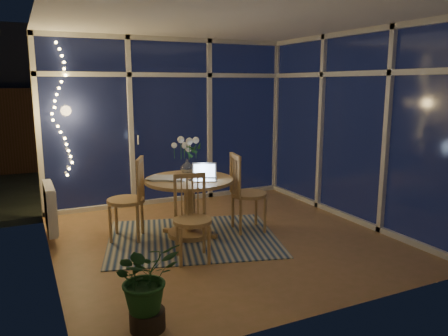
# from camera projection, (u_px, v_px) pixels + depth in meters

# --- Properties ---
(floor) EXTENTS (4.00, 4.00, 0.00)m
(floor) POSITION_uv_depth(u_px,v_px,m) (224.00, 238.00, 5.44)
(floor) COLOR olive
(floor) RESTS_ON ground
(ceiling) EXTENTS (4.00, 4.00, 0.00)m
(ceiling) POSITION_uv_depth(u_px,v_px,m) (224.00, 20.00, 4.95)
(ceiling) COLOR white
(ceiling) RESTS_ON wall_back
(wall_back) EXTENTS (4.00, 0.04, 2.60)m
(wall_back) POSITION_uv_depth(u_px,v_px,m) (170.00, 121.00, 6.97)
(wall_back) COLOR beige
(wall_back) RESTS_ON floor
(wall_front) EXTENTS (4.00, 0.04, 2.60)m
(wall_front) POSITION_uv_depth(u_px,v_px,m) (334.00, 161.00, 3.42)
(wall_front) COLOR beige
(wall_front) RESTS_ON floor
(wall_left) EXTENTS (0.04, 4.00, 2.60)m
(wall_left) POSITION_uv_depth(u_px,v_px,m) (43.00, 144.00, 4.35)
(wall_left) COLOR beige
(wall_left) RESTS_ON floor
(wall_right) EXTENTS (0.04, 4.00, 2.60)m
(wall_right) POSITION_uv_depth(u_px,v_px,m) (354.00, 127.00, 6.04)
(wall_right) COLOR beige
(wall_right) RESTS_ON floor
(window_wall_back) EXTENTS (4.00, 0.10, 2.60)m
(window_wall_back) POSITION_uv_depth(u_px,v_px,m) (171.00, 122.00, 6.93)
(window_wall_back) COLOR silver
(window_wall_back) RESTS_ON floor
(window_wall_right) EXTENTS (0.10, 4.00, 2.60)m
(window_wall_right) POSITION_uv_depth(u_px,v_px,m) (352.00, 127.00, 6.02)
(window_wall_right) COLOR silver
(window_wall_right) RESTS_ON floor
(radiator) EXTENTS (0.10, 0.70, 0.58)m
(radiator) POSITION_uv_depth(u_px,v_px,m) (50.00, 208.00, 5.35)
(radiator) COLOR white
(radiator) RESTS_ON wall_left
(fairy_lights) EXTENTS (0.24, 0.10, 1.85)m
(fairy_lights) POSITION_uv_depth(u_px,v_px,m) (61.00, 110.00, 6.12)
(fairy_lights) COLOR #FAC964
(fairy_lights) RESTS_ON window_wall_back
(garden_patio) EXTENTS (12.00, 6.00, 0.10)m
(garden_patio) POSITION_uv_depth(u_px,v_px,m) (151.00, 169.00, 10.10)
(garden_patio) COLOR black
(garden_patio) RESTS_ON ground
(garden_fence) EXTENTS (11.00, 0.08, 1.80)m
(garden_fence) POSITION_uv_depth(u_px,v_px,m) (123.00, 127.00, 10.15)
(garden_fence) COLOR #382414
(garden_fence) RESTS_ON ground
(neighbour_roof) EXTENTS (7.00, 3.00, 2.20)m
(neighbour_roof) POSITION_uv_depth(u_px,v_px,m) (108.00, 73.00, 12.68)
(neighbour_roof) COLOR #363841
(neighbour_roof) RESTS_ON ground
(garden_shrubs) EXTENTS (0.90, 0.90, 0.90)m
(garden_shrubs) POSITION_uv_depth(u_px,v_px,m) (106.00, 163.00, 8.03)
(garden_shrubs) COLOR black
(garden_shrubs) RESTS_ON ground
(rug) EXTENTS (2.43, 2.14, 0.01)m
(rug) POSITION_uv_depth(u_px,v_px,m) (193.00, 238.00, 5.43)
(rug) COLOR beige
(rug) RESTS_ON floor
(dining_table) EXTENTS (1.35, 1.35, 0.74)m
(dining_table) POSITION_uv_depth(u_px,v_px,m) (190.00, 208.00, 5.45)
(dining_table) COLOR #A9894C
(dining_table) RESTS_ON floor
(chair_left) EXTENTS (0.63, 0.63, 1.04)m
(chair_left) POSITION_uv_depth(u_px,v_px,m) (126.00, 198.00, 5.32)
(chair_left) COLOR #A9894C
(chair_left) RESTS_ON floor
(chair_right) EXTENTS (0.55, 0.55, 1.04)m
(chair_right) POSITION_uv_depth(u_px,v_px,m) (249.00, 192.00, 5.62)
(chair_right) COLOR #A9894C
(chair_right) RESTS_ON floor
(chair_front) EXTENTS (0.53, 0.53, 0.95)m
(chair_front) POSITION_uv_depth(u_px,v_px,m) (192.00, 219.00, 4.67)
(chair_front) COLOR #A9894C
(chair_front) RESTS_ON floor
(laptop) EXTENTS (0.38, 0.36, 0.22)m
(laptop) POSITION_uv_depth(u_px,v_px,m) (204.00, 172.00, 5.25)
(laptop) COLOR silver
(laptop) RESTS_ON dining_table
(flower_vase) EXTENTS (0.25, 0.25, 0.21)m
(flower_vase) POSITION_uv_depth(u_px,v_px,m) (187.00, 166.00, 5.66)
(flower_vase) COLOR silver
(flower_vase) RESTS_ON dining_table
(bowl) EXTENTS (0.19, 0.19, 0.04)m
(bowl) POSITION_uv_depth(u_px,v_px,m) (208.00, 174.00, 5.58)
(bowl) COLOR silver
(bowl) RESTS_ON dining_table
(newspapers) EXTENTS (0.51, 0.48, 0.02)m
(newspapers) POSITION_uv_depth(u_px,v_px,m) (169.00, 178.00, 5.35)
(newspapers) COLOR silver
(newspapers) RESTS_ON dining_table
(phone) EXTENTS (0.11, 0.06, 0.01)m
(phone) POSITION_uv_depth(u_px,v_px,m) (193.00, 180.00, 5.30)
(phone) COLOR black
(phone) RESTS_ON dining_table
(potted_plant) EXTENTS (0.61, 0.55, 0.76)m
(potted_plant) POSITION_uv_depth(u_px,v_px,m) (146.00, 284.00, 3.36)
(potted_plant) COLOR #19461E
(potted_plant) RESTS_ON floor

